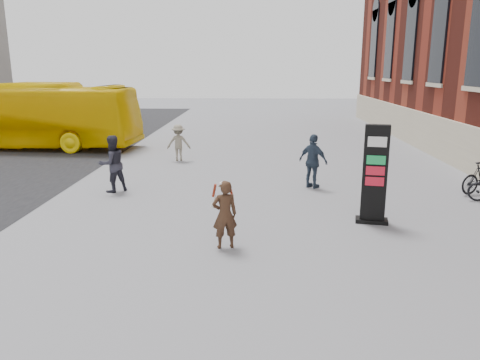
{
  "coord_description": "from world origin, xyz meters",
  "views": [
    {
      "loc": [
        1.31,
        -10.09,
        3.99
      ],
      "look_at": [
        0.94,
        0.81,
        1.33
      ],
      "focal_mm": 35.0,
      "sensor_mm": 36.0,
      "label": 1
    }
  ],
  "objects_px": {
    "info_pylon": "(375,175)",
    "pedestrian_c": "(313,161)",
    "bus": "(22,116)",
    "pedestrian_a": "(112,164)",
    "woman": "(225,214)",
    "pedestrian_b": "(179,143)"
  },
  "relations": [
    {
      "from": "woman",
      "to": "bus",
      "type": "xyz_separation_m",
      "value": [
        -10.92,
        12.92,
        0.81
      ]
    },
    {
      "from": "pedestrian_b",
      "to": "bus",
      "type": "bearing_deg",
      "value": -24.02
    },
    {
      "from": "woman",
      "to": "pedestrian_c",
      "type": "bearing_deg",
      "value": -131.33
    },
    {
      "from": "bus",
      "to": "pedestrian_a",
      "type": "distance_m",
      "value": 10.78
    },
    {
      "from": "bus",
      "to": "pedestrian_c",
      "type": "height_order",
      "value": "bus"
    },
    {
      "from": "bus",
      "to": "pedestrian_b",
      "type": "distance_m",
      "value": 8.84
    },
    {
      "from": "pedestrian_b",
      "to": "woman",
      "type": "bearing_deg",
      "value": 100.86
    },
    {
      "from": "info_pylon",
      "to": "woman",
      "type": "relative_size",
      "value": 1.65
    },
    {
      "from": "pedestrian_a",
      "to": "pedestrian_b",
      "type": "bearing_deg",
      "value": -146.15
    },
    {
      "from": "pedestrian_a",
      "to": "info_pylon",
      "type": "bearing_deg",
      "value": 117.58
    },
    {
      "from": "pedestrian_c",
      "to": "pedestrian_a",
      "type": "bearing_deg",
      "value": 44.69
    },
    {
      "from": "pedestrian_b",
      "to": "pedestrian_c",
      "type": "height_order",
      "value": "pedestrian_c"
    },
    {
      "from": "info_pylon",
      "to": "woman",
      "type": "bearing_deg",
      "value": -142.08
    },
    {
      "from": "info_pylon",
      "to": "pedestrian_c",
      "type": "height_order",
      "value": "info_pylon"
    },
    {
      "from": "woman",
      "to": "pedestrian_a",
      "type": "relative_size",
      "value": 0.85
    },
    {
      "from": "pedestrian_b",
      "to": "pedestrian_a",
      "type": "bearing_deg",
      "value": 71.81
    },
    {
      "from": "info_pylon",
      "to": "pedestrian_a",
      "type": "relative_size",
      "value": 1.39
    },
    {
      "from": "pedestrian_a",
      "to": "pedestrian_b",
      "type": "xyz_separation_m",
      "value": [
        1.3,
        5.2,
        -0.14
      ]
    },
    {
      "from": "info_pylon",
      "to": "bus",
      "type": "xyz_separation_m",
      "value": [
        -14.66,
        11.05,
        0.32
      ]
    },
    {
      "from": "info_pylon",
      "to": "pedestrian_a",
      "type": "distance_m",
      "value": 8.21
    },
    {
      "from": "woman",
      "to": "pedestrian_b",
      "type": "relative_size",
      "value": 1.0
    },
    {
      "from": "info_pylon",
      "to": "bus",
      "type": "height_order",
      "value": "bus"
    }
  ]
}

